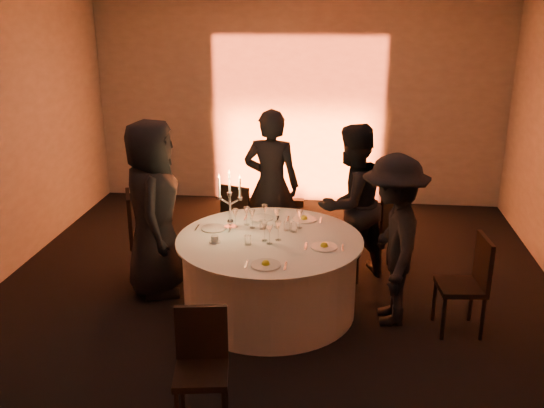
# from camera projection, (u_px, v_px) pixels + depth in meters

# --- Properties ---
(floor) EXTENTS (7.00, 7.00, 0.00)m
(floor) POSITION_uv_depth(u_px,v_px,m) (270.00, 309.00, 6.06)
(floor) COLOR black
(floor) RESTS_ON ground
(wall_back) EXTENTS (7.00, 0.00, 7.00)m
(wall_back) POSITION_uv_depth(u_px,v_px,m) (298.00, 102.00, 8.86)
(wall_back) COLOR #9D9792
(wall_back) RESTS_ON floor
(wall_front) EXTENTS (7.00, 0.00, 7.00)m
(wall_front) POSITION_uv_depth(u_px,v_px,m) (158.00, 407.00, 2.29)
(wall_front) COLOR #9D9792
(wall_front) RESTS_ON floor
(uplighter_fixture) EXTENTS (0.25, 0.12, 0.10)m
(uplighter_fixture) POSITION_uv_depth(u_px,v_px,m) (295.00, 203.00, 9.05)
(uplighter_fixture) COLOR black
(uplighter_fixture) RESTS_ON floor
(banquet_table) EXTENTS (1.80, 1.80, 0.77)m
(banquet_table) POSITION_uv_depth(u_px,v_px,m) (270.00, 275.00, 5.94)
(banquet_table) COLOR black
(banquet_table) RESTS_ON floor
(chair_left) EXTENTS (0.57, 0.57, 1.02)m
(chair_left) POSITION_uv_depth(u_px,v_px,m) (142.00, 232.00, 6.49)
(chair_left) COLOR black
(chair_left) RESTS_ON floor
(chair_back_left) EXTENTS (0.48, 0.48, 0.86)m
(chair_back_left) POSITION_uv_depth(u_px,v_px,m) (239.00, 214.00, 7.31)
(chair_back_left) COLOR black
(chair_back_left) RESTS_ON floor
(chair_back_right) EXTENTS (0.65, 0.65, 1.05)m
(chair_back_right) POSITION_uv_depth(u_px,v_px,m) (387.00, 221.00, 6.76)
(chair_back_right) COLOR black
(chair_back_right) RESTS_ON floor
(chair_right) EXTENTS (0.45, 0.45, 0.93)m
(chair_right) POSITION_uv_depth(u_px,v_px,m) (469.00, 279.00, 5.53)
(chair_right) COLOR black
(chair_right) RESTS_ON floor
(chair_front) EXTENTS (0.44, 0.44, 0.87)m
(chair_front) POSITION_uv_depth(u_px,v_px,m) (201.00, 360.00, 4.36)
(chair_front) COLOR black
(chair_front) RESTS_ON floor
(guest_left) EXTENTS (0.78, 1.01, 1.85)m
(guest_left) POSITION_uv_depth(u_px,v_px,m) (153.00, 208.00, 6.17)
(guest_left) COLOR black
(guest_left) RESTS_ON floor
(guest_back_left) EXTENTS (0.69, 0.49, 1.79)m
(guest_back_left) POSITION_uv_depth(u_px,v_px,m) (271.00, 185.00, 7.03)
(guest_back_left) COLOR black
(guest_back_left) RESTS_ON floor
(guest_back_right) EXTENTS (1.06, 1.06, 1.73)m
(guest_back_right) POSITION_uv_depth(u_px,v_px,m) (351.00, 204.00, 6.48)
(guest_back_right) COLOR black
(guest_back_right) RESTS_ON floor
(guest_right) EXTENTS (0.66, 1.09, 1.64)m
(guest_right) POSITION_uv_depth(u_px,v_px,m) (393.00, 241.00, 5.62)
(guest_right) COLOR black
(guest_right) RESTS_ON floor
(plate_left) EXTENTS (0.36, 0.25, 0.01)m
(plate_left) POSITION_uv_depth(u_px,v_px,m) (214.00, 228.00, 6.04)
(plate_left) COLOR silver
(plate_left) RESTS_ON banquet_table
(plate_back_left) EXTENTS (0.36, 0.24, 0.01)m
(plate_back_left) POSITION_uv_depth(u_px,v_px,m) (262.00, 218.00, 6.33)
(plate_back_left) COLOR silver
(plate_back_left) RESTS_ON banquet_table
(plate_back_right) EXTENTS (0.35, 0.26, 0.08)m
(plate_back_right) POSITION_uv_depth(u_px,v_px,m) (304.00, 218.00, 6.28)
(plate_back_right) COLOR silver
(plate_back_right) RESTS_ON banquet_table
(plate_right) EXTENTS (0.36, 0.25, 0.08)m
(plate_right) POSITION_uv_depth(u_px,v_px,m) (324.00, 246.00, 5.59)
(plate_right) COLOR silver
(plate_right) RESTS_ON banquet_table
(plate_front) EXTENTS (0.36, 0.26, 0.08)m
(plate_front) POSITION_uv_depth(u_px,v_px,m) (266.00, 264.00, 5.22)
(plate_front) COLOR silver
(plate_front) RESTS_ON banquet_table
(coffee_cup) EXTENTS (0.11, 0.11, 0.07)m
(coffee_cup) POSITION_uv_depth(u_px,v_px,m) (215.00, 239.00, 5.71)
(coffee_cup) COLOR silver
(coffee_cup) RESTS_ON banquet_table
(candelabra) EXTENTS (0.25, 0.12, 0.61)m
(candelabra) POSITION_uv_depth(u_px,v_px,m) (230.00, 208.00, 6.01)
(candelabra) COLOR silver
(candelabra) RESTS_ON banquet_table
(wine_glass_a) EXTENTS (0.07, 0.07, 0.19)m
(wine_glass_a) POSITION_uv_depth(u_px,v_px,m) (235.00, 214.00, 6.05)
(wine_glass_a) COLOR white
(wine_glass_a) RESTS_ON banquet_table
(wine_glass_b) EXTENTS (0.07, 0.07, 0.19)m
(wine_glass_b) POSITION_uv_depth(u_px,v_px,m) (265.00, 210.00, 6.18)
(wine_glass_b) COLOR white
(wine_glass_b) RESTS_ON banquet_table
(wine_glass_c) EXTENTS (0.07, 0.07, 0.19)m
(wine_glass_c) POSITION_uv_depth(u_px,v_px,m) (300.00, 215.00, 6.03)
(wine_glass_c) COLOR white
(wine_glass_c) RESTS_ON banquet_table
(wine_glass_d) EXTENTS (0.07, 0.07, 0.19)m
(wine_glass_d) POSITION_uv_depth(u_px,v_px,m) (270.00, 230.00, 5.64)
(wine_glass_d) COLOR white
(wine_glass_d) RESTS_ON banquet_table
(wine_glass_e) EXTENTS (0.07, 0.07, 0.19)m
(wine_glass_e) POSITION_uv_depth(u_px,v_px,m) (252.00, 215.00, 6.03)
(wine_glass_e) COLOR white
(wine_glass_e) RESTS_ON banquet_table
(wine_glass_f) EXTENTS (0.07, 0.07, 0.19)m
(wine_glass_f) POSITION_uv_depth(u_px,v_px,m) (278.00, 227.00, 5.72)
(wine_glass_f) COLOR white
(wine_glass_f) RESTS_ON banquet_table
(wine_glass_g) EXTENTS (0.07, 0.07, 0.19)m
(wine_glass_g) POSITION_uv_depth(u_px,v_px,m) (246.00, 212.00, 6.11)
(wine_glass_g) COLOR white
(wine_glass_g) RESTS_ON banquet_table
(wine_glass_h) EXTENTS (0.07, 0.07, 0.19)m
(wine_glass_h) POSITION_uv_depth(u_px,v_px,m) (264.00, 227.00, 5.71)
(wine_glass_h) COLOR white
(wine_glass_h) RESTS_ON banquet_table
(wine_glass_i) EXTENTS (0.07, 0.07, 0.19)m
(wine_glass_i) POSITION_uv_depth(u_px,v_px,m) (277.00, 215.00, 6.04)
(wine_glass_i) COLOR white
(wine_glass_i) RESTS_ON banquet_table
(tumbler_a) EXTENTS (0.07, 0.07, 0.09)m
(tumbler_a) POSITION_uv_depth(u_px,v_px,m) (263.00, 224.00, 6.04)
(tumbler_a) COLOR white
(tumbler_a) RESTS_ON banquet_table
(tumbler_b) EXTENTS (0.07, 0.07, 0.09)m
(tumbler_b) POSITION_uv_depth(u_px,v_px,m) (248.00, 240.00, 5.65)
(tumbler_b) COLOR white
(tumbler_b) RESTS_ON banquet_table
(tumbler_c) EXTENTS (0.07, 0.07, 0.09)m
(tumbler_c) POSITION_uv_depth(u_px,v_px,m) (294.00, 228.00, 5.96)
(tumbler_c) COLOR white
(tumbler_c) RESTS_ON banquet_table
(tumbler_d) EXTENTS (0.07, 0.07, 0.09)m
(tumbler_d) POSITION_uv_depth(u_px,v_px,m) (287.00, 226.00, 6.00)
(tumbler_d) COLOR white
(tumbler_d) RESTS_ON banquet_table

